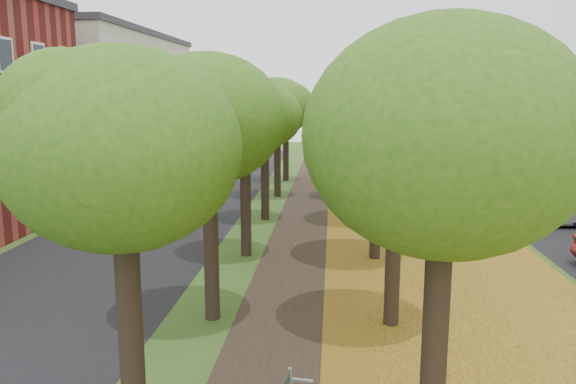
# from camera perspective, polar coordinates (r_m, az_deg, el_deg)

# --- Properties ---
(street_asphalt) EXTENTS (8.00, 70.00, 0.01)m
(street_asphalt) POSITION_cam_1_polar(r_m,az_deg,el_deg) (25.47, -15.10, -3.98)
(street_asphalt) COLOR black
(street_asphalt) RESTS_ON ground
(footpath) EXTENTS (3.20, 70.00, 0.01)m
(footpath) POSITION_cam_1_polar(r_m,az_deg,el_deg) (24.03, 2.05, -4.47)
(footpath) COLOR black
(footpath) RESTS_ON ground
(leaf_verge) EXTENTS (7.50, 70.00, 0.01)m
(leaf_verge) POSITION_cam_1_polar(r_m,az_deg,el_deg) (24.34, 13.93, -4.58)
(leaf_verge) COLOR #A97D1F
(leaf_verge) RESTS_ON ground
(tree_row_west) EXTENTS (3.88, 33.88, 6.79)m
(tree_row_west) POSITION_cam_1_polar(r_m,az_deg,el_deg) (23.47, -3.29, 7.77)
(tree_row_west) COLOR black
(tree_row_west) RESTS_ON ground
(tree_row_east) EXTENTS (3.88, 33.88, 6.79)m
(tree_row_east) POSITION_cam_1_polar(r_m,az_deg,el_deg) (23.30, 8.59, 7.65)
(tree_row_east) COLOR black
(tree_row_east) RESTS_ON ground
(building_cream) EXTENTS (10.30, 20.30, 10.40)m
(building_cream) POSITION_cam_1_polar(r_m,az_deg,el_deg) (44.99, -19.23, 8.52)
(building_cream) COLOR beige
(building_cream) RESTS_ON ground
(car_grey) EXTENTS (4.84, 2.22, 1.37)m
(car_grey) POSITION_cam_1_polar(r_m,az_deg,el_deg) (28.95, 27.20, -1.70)
(car_grey) COLOR #2E2E33
(car_grey) RESTS_ON ground
(car_white) EXTENTS (5.70, 3.17, 1.51)m
(car_white) POSITION_cam_1_polar(r_m,az_deg,el_deg) (29.02, 26.11, -1.44)
(car_white) COLOR silver
(car_white) RESTS_ON ground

